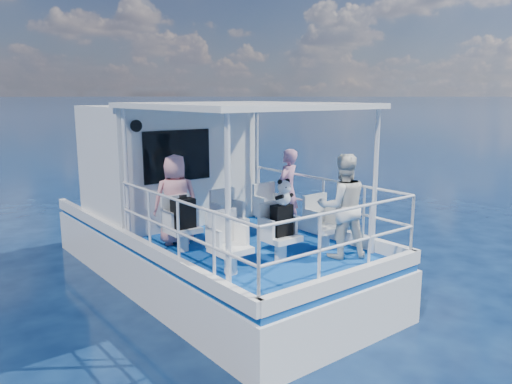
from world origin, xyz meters
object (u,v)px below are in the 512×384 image
passenger_stbd_aft (342,206)px  backpack_center (282,220)px  passenger_port_fwd (176,200)px  panda (284,192)px

passenger_stbd_aft → backpack_center: bearing=0.6°
passenger_port_fwd → panda: 1.93m
passenger_stbd_aft → panda: size_ratio=4.13×
passenger_port_fwd → panda: (0.80, -1.73, 0.29)m
backpack_center → passenger_stbd_aft: bearing=-26.7°
passenger_port_fwd → passenger_stbd_aft: size_ratio=0.94×
passenger_port_fwd → passenger_stbd_aft: (1.62, -2.13, 0.04)m
passenger_port_fwd → backpack_center: passenger_port_fwd is taller
backpack_center → passenger_port_fwd: bearing=114.8°
backpack_center → panda: (0.01, -0.03, 0.42)m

